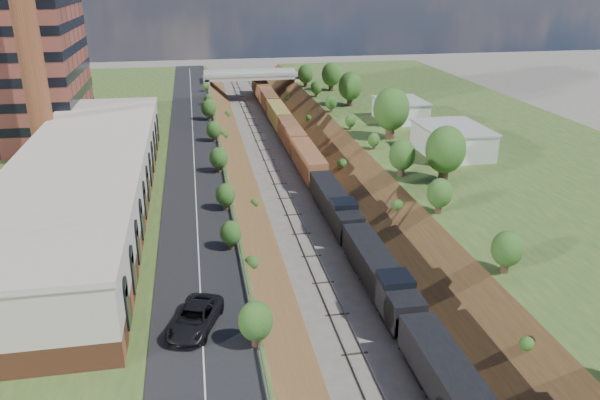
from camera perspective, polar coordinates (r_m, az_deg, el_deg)
The scene contains 17 objects.
platform_left at distance 95.01m, azimuth -20.83°, elevation 2.41°, with size 44.00×180.00×5.00m, color #365422.
platform_right at distance 104.90m, azimuth 17.34°, elevation 4.56°, with size 44.00×180.00×5.00m, color #365422.
embankment_left at distance 94.17m, azimuth -7.39°, elevation 1.90°, with size 7.07×180.00×7.07m, color brown.
embankment_right at distance 97.60m, azimuth 5.61°, elevation 2.68°, with size 7.07×180.00×7.07m, color brown.
rail_left_track at distance 94.86m, azimuth -2.33°, elevation 2.27°, with size 1.58×180.00×0.18m, color gray.
rail_right_track at distance 95.68m, azimuth 0.76°, elevation 2.45°, with size 1.58×180.00×0.18m, color gray.
road at distance 92.54m, azimuth -10.33°, elevation 4.66°, with size 8.00×180.00×0.10m, color black.
guardrail at distance 92.27m, azimuth -7.80°, elevation 5.09°, with size 0.10×171.00×0.70m.
commercial_building at distance 71.70m, azimuth -20.30°, elevation 1.63°, with size 14.30×62.30×7.00m.
smokestack at distance 87.57m, azimuth -25.23°, elevation 15.44°, with size 3.20×3.20×40.00m, color brown.
overpass at distance 153.78m, azimuth -4.75°, elevation 11.49°, with size 24.50×8.30×7.40m.
white_building_near at distance 92.67m, azimuth 14.61°, elevation 5.60°, with size 9.00×12.00×4.00m, color silver.
white_building_far at distance 112.24m, azimuth 9.75°, elevation 8.56°, with size 8.00×10.00×3.60m, color silver.
tree_right_large at distance 78.91m, azimuth 14.01°, elevation 4.75°, with size 5.25×5.25×7.61m.
tree_left_crest at distance 54.50m, azimuth -6.01°, elevation -4.97°, with size 2.45×2.45×3.55m.
freight_train at distance 100.42m, azimuth 0.12°, elevation 4.89°, with size 3.08×140.40×4.59m.
suv at distance 47.02m, azimuth -10.22°, elevation -11.26°, with size 3.04×6.59×1.83m, color black.
Camera 1 is at (-14.97, -28.79, 31.11)m, focal length 35.00 mm.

